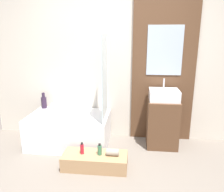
{
  "coord_description": "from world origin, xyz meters",
  "views": [
    {
      "loc": [
        0.36,
        -2.0,
        1.67
      ],
      "look_at": [
        0.07,
        0.68,
        0.95
      ],
      "focal_mm": 35.0,
      "sensor_mm": 36.0,
      "label": 1
    }
  ],
  "objects_px": {
    "bathtub": "(70,129)",
    "sink": "(164,95)",
    "vase_round_light": "(54,105)",
    "bottle_soap_primary": "(82,149)",
    "vase_tall_dark": "(44,102)",
    "wooden_step_bench": "(95,161)",
    "bottle_soap_secondary": "(100,150)"
  },
  "relations": [
    {
      "from": "bathtub",
      "to": "bottle_soap_secondary",
      "type": "relative_size",
      "value": 7.91
    },
    {
      "from": "bathtub",
      "to": "bottle_soap_primary",
      "type": "relative_size",
      "value": 7.75
    },
    {
      "from": "vase_round_light",
      "to": "bottle_soap_primary",
      "type": "xyz_separation_m",
      "value": [
        0.7,
        -0.9,
        -0.29
      ]
    },
    {
      "from": "bathtub",
      "to": "sink",
      "type": "distance_m",
      "value": 1.58
    },
    {
      "from": "bathtub",
      "to": "bottle_soap_primary",
      "type": "distance_m",
      "value": 0.71
    },
    {
      "from": "vase_tall_dark",
      "to": "bottle_soap_primary",
      "type": "xyz_separation_m",
      "value": [
        0.88,
        -0.91,
        -0.35
      ]
    },
    {
      "from": "vase_round_light",
      "to": "bottle_soap_secondary",
      "type": "distance_m",
      "value": 1.33
    },
    {
      "from": "bathtub",
      "to": "vase_tall_dark",
      "type": "xyz_separation_m",
      "value": [
        -0.52,
        0.29,
        0.36
      ]
    },
    {
      "from": "vase_round_light",
      "to": "bottle_soap_primary",
      "type": "distance_m",
      "value": 1.18
    },
    {
      "from": "wooden_step_bench",
      "to": "vase_round_light",
      "type": "height_order",
      "value": "vase_round_light"
    },
    {
      "from": "sink",
      "to": "bottle_soap_primary",
      "type": "relative_size",
      "value": 2.77
    },
    {
      "from": "vase_round_light",
      "to": "wooden_step_bench",
      "type": "bearing_deg",
      "value": -45.88
    },
    {
      "from": "sink",
      "to": "bottle_soap_secondary",
      "type": "relative_size",
      "value": 2.82
    },
    {
      "from": "vase_tall_dark",
      "to": "bottle_soap_primary",
      "type": "height_order",
      "value": "vase_tall_dark"
    },
    {
      "from": "sink",
      "to": "bottle_soap_primary",
      "type": "bearing_deg",
      "value": -145.94
    },
    {
      "from": "bathtub",
      "to": "vase_tall_dark",
      "type": "bearing_deg",
      "value": 150.78
    },
    {
      "from": "wooden_step_bench",
      "to": "bathtub",
      "type": "bearing_deg",
      "value": 130.43
    },
    {
      "from": "vase_tall_dark",
      "to": "bathtub",
      "type": "bearing_deg",
      "value": -29.22
    },
    {
      "from": "bathtub",
      "to": "wooden_step_bench",
      "type": "distance_m",
      "value": 0.82
    },
    {
      "from": "wooden_step_bench",
      "to": "bottle_soap_primary",
      "type": "distance_m",
      "value": 0.24
    },
    {
      "from": "bottle_soap_secondary",
      "to": "vase_round_light",
      "type": "bearing_deg",
      "value": 136.15
    },
    {
      "from": "vase_round_light",
      "to": "bathtub",
      "type": "bearing_deg",
      "value": -39.19
    },
    {
      "from": "sink",
      "to": "vase_round_light",
      "type": "bearing_deg",
      "value": 175.37
    },
    {
      "from": "sink",
      "to": "bottle_soap_primary",
      "type": "xyz_separation_m",
      "value": [
        -1.11,
        -0.75,
        -0.57
      ]
    },
    {
      "from": "bottle_soap_secondary",
      "to": "vase_tall_dark",
      "type": "bearing_deg",
      "value": 140.75
    },
    {
      "from": "bathtub",
      "to": "vase_tall_dark",
      "type": "height_order",
      "value": "vase_tall_dark"
    },
    {
      "from": "wooden_step_bench",
      "to": "sink",
      "type": "relative_size",
      "value": 1.93
    },
    {
      "from": "bathtub",
      "to": "bottle_soap_primary",
      "type": "xyz_separation_m",
      "value": [
        0.35,
        -0.62,
        0.01
      ]
    },
    {
      "from": "vase_tall_dark",
      "to": "bottle_soap_secondary",
      "type": "distance_m",
      "value": 1.48
    },
    {
      "from": "bathtub",
      "to": "sink",
      "type": "xyz_separation_m",
      "value": [
        1.47,
        0.14,
        0.58
      ]
    },
    {
      "from": "bathtub",
      "to": "bottle_soap_secondary",
      "type": "bearing_deg",
      "value": -46.3
    },
    {
      "from": "vase_tall_dark",
      "to": "wooden_step_bench",
      "type": "bearing_deg",
      "value": -40.91
    }
  ]
}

